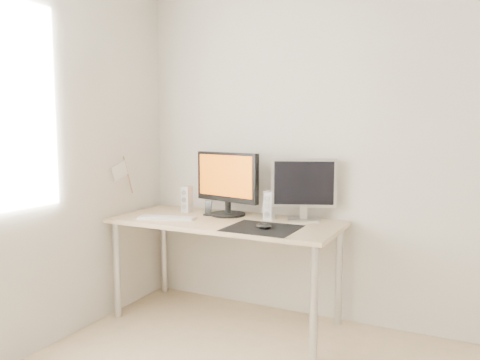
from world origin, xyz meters
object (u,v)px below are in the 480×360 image
(mouse, at_px, (263,226))
(desk, at_px, (226,231))
(main_monitor, at_px, (227,181))
(phone_dock, at_px, (209,211))
(second_monitor, at_px, (304,186))
(speaker_right, at_px, (269,205))
(speaker_left, at_px, (187,199))
(keyboard, at_px, (167,218))

(mouse, bearing_deg, desk, 154.31)
(main_monitor, distance_m, phone_dock, 0.26)
(main_monitor, relative_size, second_monitor, 1.25)
(mouse, bearing_deg, speaker_right, 106.44)
(main_monitor, distance_m, second_monitor, 0.57)
(main_monitor, bearing_deg, speaker_left, -178.36)
(mouse, bearing_deg, second_monitor, 71.67)
(main_monitor, xyz_separation_m, keyboard, (-0.33, -0.30, -0.25))
(keyboard, bearing_deg, main_monitor, 42.70)
(speaker_left, xyz_separation_m, keyboard, (0.02, -0.29, -0.09))
(desk, xyz_separation_m, speaker_left, (-0.41, 0.14, 0.18))
(speaker_right, bearing_deg, mouse, -73.56)
(mouse, distance_m, speaker_left, 0.84)
(second_monitor, height_order, phone_dock, second_monitor)
(second_monitor, bearing_deg, keyboard, -157.37)
(main_monitor, relative_size, keyboard, 1.25)
(main_monitor, relative_size, phone_dock, 4.95)
(second_monitor, xyz_separation_m, speaker_right, (-0.23, -0.07, -0.14))
(desk, height_order, phone_dock, phone_dock)
(mouse, xyz_separation_m, keyboard, (-0.76, 0.03, -0.01))
(main_monitor, distance_m, speaker_left, 0.38)
(speaker_right, xyz_separation_m, keyboard, (-0.66, -0.30, -0.09))
(main_monitor, height_order, speaker_left, main_monitor)
(speaker_left, relative_size, phone_dock, 1.82)
(mouse, height_order, speaker_left, speaker_left)
(desk, relative_size, speaker_right, 7.98)
(desk, height_order, main_monitor, main_monitor)
(mouse, xyz_separation_m, speaker_left, (-0.78, 0.32, 0.08))
(desk, xyz_separation_m, main_monitor, (-0.07, 0.15, 0.33))
(speaker_right, bearing_deg, desk, -149.96)
(speaker_right, height_order, phone_dock, speaker_right)
(mouse, height_order, phone_dock, phone_dock)
(speaker_right, bearing_deg, keyboard, -155.46)
(desk, distance_m, second_monitor, 0.63)
(mouse, height_order, speaker_right, speaker_right)
(mouse, relative_size, speaker_right, 0.51)
(speaker_left, height_order, speaker_right, same)
(main_monitor, bearing_deg, mouse, -37.29)
(main_monitor, xyz_separation_m, phone_dock, (-0.12, -0.06, -0.22))
(keyboard, height_order, phone_dock, phone_dock)
(mouse, height_order, keyboard, mouse)
(speaker_left, relative_size, speaker_right, 1.00)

